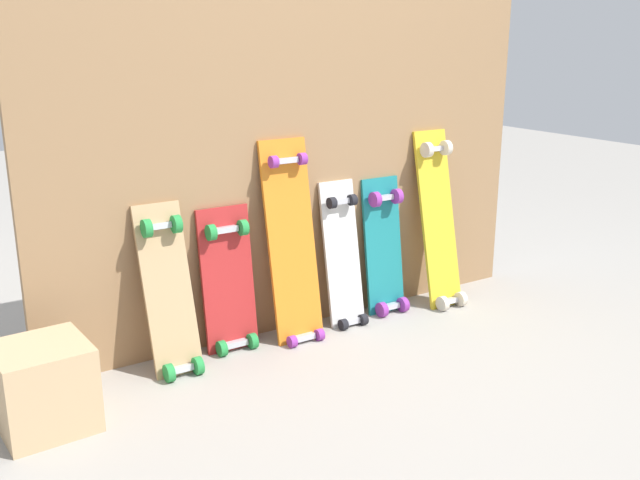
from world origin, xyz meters
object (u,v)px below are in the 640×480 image
Objects in this scene: skateboard_white at (343,262)px; skateboard_teal at (385,252)px; skateboard_orange at (293,250)px; skateboard_red at (229,287)px; skateboard_natural at (170,298)px; wooden_crate at (44,387)px; skateboard_yellow at (439,226)px.

skateboard_white reaches higher than skateboard_teal.
skateboard_orange is 0.53m from skateboard_teal.
skateboard_red is 0.55m from skateboard_white.
skateboard_natural is 1.03× the size of skateboard_teal.
skateboard_teal reaches higher than wooden_crate.
skateboard_red is at bearing 171.99° from skateboard_orange.
skateboard_red is 0.80m from skateboard_teal.
skateboard_orange is 1.29× the size of skateboard_white.
skateboard_teal is at bearing 170.16° from skateboard_yellow.
skateboard_red is at bearing 11.68° from skateboard_natural.
skateboard_white is 2.44× the size of wooden_crate.
skateboard_orange is at bearing 178.65° from skateboard_yellow.
skateboard_white is 0.24m from skateboard_teal.
skateboard_natural is 0.77× the size of skateboard_orange.
skateboard_teal is (1.07, 0.05, -0.01)m from skateboard_natural.
skateboard_teal is 0.78× the size of skateboard_yellow.
skateboard_white is at bearing -2.40° from skateboard_red.
skateboard_red is at bearing 179.34° from skateboard_teal.
skateboard_natural is 1.07m from skateboard_teal.
skateboard_red is 0.92× the size of skateboard_white.
skateboard_natural is at bearing 179.93° from skateboard_yellow.
wooden_crate is at bearing -174.27° from skateboard_yellow.
wooden_crate is at bearing -169.12° from skateboard_orange.
skateboard_teal is 0.30m from skateboard_yellow.
skateboard_white is at bearing 3.50° from skateboard_orange.
skateboard_teal is at bearing -0.66° from skateboard_red.
wooden_crate is at bearing -159.96° from skateboard_natural.
skateboard_red is at bearing 17.23° from wooden_crate.
wooden_crate is (-0.52, -0.19, -0.15)m from skateboard_natural.
skateboard_yellow reaches higher than skateboard_natural.
skateboard_natural reaches higher than skateboard_teal.
wooden_crate is (-1.08, -0.21, -0.24)m from skateboard_orange.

